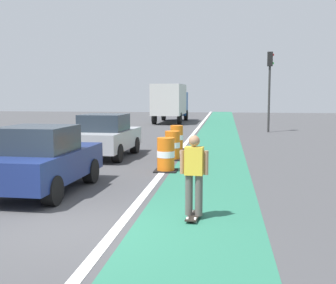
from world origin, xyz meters
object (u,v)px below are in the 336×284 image
at_px(traffic_barrel_back, 177,138).
at_px(traffic_light_corner, 270,77).
at_px(delivery_truck_down_block, 171,101).
at_px(traffic_barrel_mid, 172,146).
at_px(parked_sedan_nearest, 41,160).
at_px(skateboarder_on_lane, 194,174).
at_px(parked_sedan_second, 106,136).
at_px(traffic_barrel_front, 166,155).

relative_size(traffic_barrel_back, traffic_light_corner, 0.21).
bearing_deg(delivery_truck_down_block, traffic_barrel_mid, -82.69).
height_order(parked_sedan_nearest, traffic_light_corner, traffic_light_corner).
xyz_separation_m(skateboarder_on_lane, parked_sedan_second, (-4.04, 8.12, -0.08)).
distance_m(skateboarder_on_lane, parked_sedan_nearest, 4.43).
relative_size(traffic_barrel_mid, delivery_truck_down_block, 0.14).
bearing_deg(traffic_barrel_mid, delivery_truck_down_block, 97.31).
relative_size(parked_sedan_second, traffic_light_corner, 0.82).
xyz_separation_m(parked_sedan_nearest, traffic_barrel_mid, (2.62, 5.91, -0.30)).
bearing_deg(traffic_barrel_mid, parked_sedan_second, 173.67).
bearing_deg(traffic_light_corner, delivery_truck_down_block, 130.97).
xyz_separation_m(delivery_truck_down_block, traffic_light_corner, (7.42, -8.54, 1.65)).
height_order(skateboarder_on_lane, traffic_barrel_back, skateboarder_on_lane).
bearing_deg(parked_sedan_second, traffic_barrel_front, -45.62).
bearing_deg(traffic_barrel_back, parked_sedan_nearest, -105.66).
bearing_deg(traffic_barrel_back, parked_sedan_second, -134.19).
distance_m(skateboarder_on_lane, traffic_barrel_mid, 7.95).
bearing_deg(delivery_truck_down_block, parked_sedan_second, -89.88).
bearing_deg(traffic_barrel_front, traffic_barrel_mid, 92.05).
bearing_deg(traffic_barrel_back, skateboarder_on_lane, -81.82).
distance_m(traffic_barrel_front, traffic_barrel_back, 5.39).
xyz_separation_m(parked_sedan_second, delivery_truck_down_block, (-0.04, 20.79, 1.01)).
relative_size(traffic_barrel_mid, traffic_light_corner, 0.21).
xyz_separation_m(parked_sedan_nearest, traffic_light_corner, (7.33, 18.46, 2.67)).
distance_m(parked_sedan_second, traffic_light_corner, 14.54).
relative_size(parked_sedan_nearest, traffic_barrel_back, 3.82).
xyz_separation_m(traffic_barrel_mid, traffic_barrel_back, (-0.16, 2.87, 0.00)).
bearing_deg(traffic_light_corner, parked_sedan_nearest, -111.67).
relative_size(parked_sedan_second, delivery_truck_down_block, 0.55).
distance_m(skateboarder_on_lane, traffic_light_corner, 20.80).
bearing_deg(traffic_barrel_mid, parked_sedan_nearest, -113.91).
distance_m(traffic_barrel_mid, delivery_truck_down_block, 21.30).
relative_size(skateboarder_on_lane, parked_sedan_second, 0.40).
relative_size(traffic_barrel_front, traffic_light_corner, 0.21).
bearing_deg(parked_sedan_nearest, traffic_light_corner, 68.33).
relative_size(traffic_barrel_back, delivery_truck_down_block, 0.14).
height_order(traffic_barrel_front, delivery_truck_down_block, delivery_truck_down_block).
distance_m(traffic_barrel_back, delivery_truck_down_block, 18.44).
xyz_separation_m(traffic_barrel_back, traffic_light_corner, (4.87, 9.68, 2.97)).
distance_m(parked_sedan_nearest, traffic_barrel_front, 4.36).
xyz_separation_m(traffic_barrel_front, traffic_barrel_mid, (-0.09, 2.52, 0.00)).
relative_size(parked_sedan_nearest, traffic_barrel_mid, 3.82).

